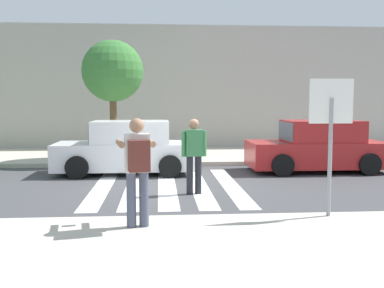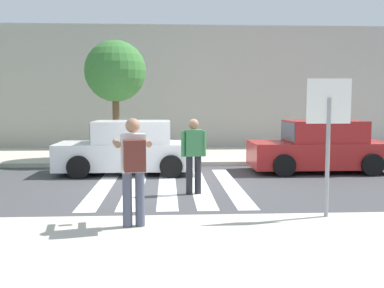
% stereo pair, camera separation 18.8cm
% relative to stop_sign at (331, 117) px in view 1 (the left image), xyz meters
% --- Properties ---
extents(ground_plane, '(120.00, 120.00, 0.00)m').
position_rel_stop_sign_xyz_m(ground_plane, '(-2.74, 3.43, -1.86)').
color(ground_plane, '#424244').
extents(sidewalk_far, '(60.00, 4.80, 0.14)m').
position_rel_stop_sign_xyz_m(sidewalk_far, '(-2.74, 9.43, -1.79)').
color(sidewalk_far, beige).
rests_on(sidewalk_far, ground).
extents(building_facade_far, '(56.00, 4.00, 5.35)m').
position_rel_stop_sign_xyz_m(building_facade_far, '(-2.74, 13.83, 0.82)').
color(building_facade_far, '#ADA89E').
rests_on(building_facade_far, ground).
extents(crosswalk_stripe_0, '(0.44, 5.20, 0.01)m').
position_rel_stop_sign_xyz_m(crosswalk_stripe_0, '(-4.34, 3.63, -1.85)').
color(crosswalk_stripe_0, silver).
rests_on(crosswalk_stripe_0, ground).
extents(crosswalk_stripe_1, '(0.44, 5.20, 0.01)m').
position_rel_stop_sign_xyz_m(crosswalk_stripe_1, '(-3.54, 3.63, -1.85)').
color(crosswalk_stripe_1, silver).
rests_on(crosswalk_stripe_1, ground).
extents(crosswalk_stripe_2, '(0.44, 5.20, 0.01)m').
position_rel_stop_sign_xyz_m(crosswalk_stripe_2, '(-2.74, 3.63, -1.85)').
color(crosswalk_stripe_2, silver).
rests_on(crosswalk_stripe_2, ground).
extents(crosswalk_stripe_3, '(0.44, 5.20, 0.01)m').
position_rel_stop_sign_xyz_m(crosswalk_stripe_3, '(-1.94, 3.63, -1.85)').
color(crosswalk_stripe_3, silver).
rests_on(crosswalk_stripe_3, ground).
extents(crosswalk_stripe_4, '(0.44, 5.20, 0.01)m').
position_rel_stop_sign_xyz_m(crosswalk_stripe_4, '(-1.14, 3.63, -1.85)').
color(crosswalk_stripe_4, silver).
rests_on(crosswalk_stripe_4, ground).
extents(stop_sign, '(0.76, 0.08, 2.37)m').
position_rel_stop_sign_xyz_m(stop_sign, '(0.00, 0.00, 0.00)').
color(stop_sign, gray).
rests_on(stop_sign, sidewalk_near).
extents(photographer_with_backpack, '(0.67, 0.91, 1.72)m').
position_rel_stop_sign_xyz_m(photographer_with_backpack, '(-3.27, -0.48, -0.69)').
color(photographer_with_backpack, '#474C60').
rests_on(photographer_with_backpack, sidewalk_near).
extents(pedestrian_crossing, '(0.58, 0.28, 1.72)m').
position_rel_stop_sign_xyz_m(pedestrian_crossing, '(-2.14, 2.66, -0.88)').
color(pedestrian_crossing, '#232328').
rests_on(pedestrian_crossing, ground).
extents(parked_car_white, '(4.10, 1.92, 1.55)m').
position_rel_stop_sign_xyz_m(parked_car_white, '(-3.86, 5.73, -1.13)').
color(parked_car_white, white).
rests_on(parked_car_white, ground).
extents(parked_car_red, '(4.10, 1.92, 1.55)m').
position_rel_stop_sign_xyz_m(parked_car_red, '(1.87, 5.73, -1.13)').
color(parked_car_red, red).
rests_on(parked_car_red, ground).
extents(street_tree_center, '(2.10, 2.10, 4.06)m').
position_rel_stop_sign_xyz_m(street_tree_center, '(-4.49, 8.12, 1.26)').
color(street_tree_center, brown).
rests_on(street_tree_center, sidewalk_far).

